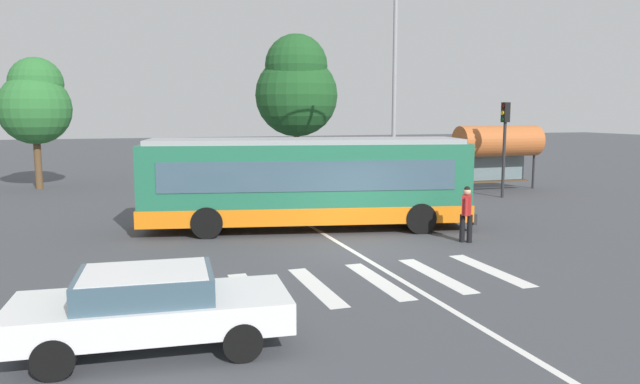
{
  "coord_description": "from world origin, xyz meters",
  "views": [
    {
      "loc": [
        -6.47,
        -15.63,
        3.93
      ],
      "look_at": [
        -0.25,
        3.1,
        1.3
      ],
      "focal_mm": 33.72,
      "sensor_mm": 36.0,
      "label": 1
    }
  ],
  "objects_px": {
    "pedestrian_crossing_street": "(466,211)",
    "background_tree_right": "(296,87)",
    "parked_car_teal": "(349,174)",
    "traffic_light_far_corner": "(505,134)",
    "city_transit_bus": "(306,182)",
    "foreground_sedan": "(150,305)",
    "parked_car_blue": "(242,177)",
    "bus_stop_shelter": "(498,142)",
    "twin_arm_street_lamp": "(395,69)",
    "parked_car_silver": "(297,175)",
    "background_tree_left": "(35,102)"
  },
  "relations": [
    {
      "from": "pedestrian_crossing_street",
      "to": "parked_car_teal",
      "type": "height_order",
      "value": "pedestrian_crossing_street"
    },
    {
      "from": "city_transit_bus",
      "to": "parked_car_silver",
      "type": "height_order",
      "value": "city_transit_bus"
    },
    {
      "from": "parked_car_silver",
      "to": "background_tree_left",
      "type": "bearing_deg",
      "value": 158.84
    },
    {
      "from": "foreground_sedan",
      "to": "parked_car_blue",
      "type": "height_order",
      "value": "same"
    },
    {
      "from": "twin_arm_street_lamp",
      "to": "background_tree_left",
      "type": "height_order",
      "value": "twin_arm_street_lamp"
    },
    {
      "from": "pedestrian_crossing_street",
      "to": "foreground_sedan",
      "type": "xyz_separation_m",
      "value": [
        -9.5,
        -5.63,
        -0.2
      ]
    },
    {
      "from": "twin_arm_street_lamp",
      "to": "background_tree_left",
      "type": "relative_size",
      "value": 1.46
    },
    {
      "from": "city_transit_bus",
      "to": "twin_arm_street_lamp",
      "type": "relative_size",
      "value": 1.15
    },
    {
      "from": "foreground_sedan",
      "to": "traffic_light_far_corner",
      "type": "distance_m",
      "value": 21.33
    },
    {
      "from": "pedestrian_crossing_street",
      "to": "foreground_sedan",
      "type": "height_order",
      "value": "pedestrian_crossing_street"
    },
    {
      "from": "pedestrian_crossing_street",
      "to": "parked_car_blue",
      "type": "xyz_separation_m",
      "value": [
        -4.22,
        13.62,
        -0.2
      ]
    },
    {
      "from": "foreground_sedan",
      "to": "parked_car_blue",
      "type": "bearing_deg",
      "value": 74.67
    },
    {
      "from": "traffic_light_far_corner",
      "to": "foreground_sedan",
      "type": "bearing_deg",
      "value": -140.42
    },
    {
      "from": "city_transit_bus",
      "to": "background_tree_left",
      "type": "bearing_deg",
      "value": 123.96
    },
    {
      "from": "traffic_light_far_corner",
      "to": "bus_stop_shelter",
      "type": "distance_m",
      "value": 2.82
    },
    {
      "from": "foreground_sedan",
      "to": "bus_stop_shelter",
      "type": "bearing_deg",
      "value": 42.0
    },
    {
      "from": "twin_arm_street_lamp",
      "to": "background_tree_left",
      "type": "bearing_deg",
      "value": 153.61
    },
    {
      "from": "city_transit_bus",
      "to": "parked_car_silver",
      "type": "xyz_separation_m",
      "value": [
        2.54,
        9.89,
        -0.82
      ]
    },
    {
      "from": "parked_car_silver",
      "to": "background_tree_left",
      "type": "height_order",
      "value": "background_tree_left"
    },
    {
      "from": "twin_arm_street_lamp",
      "to": "foreground_sedan",
      "type": "bearing_deg",
      "value": -126.88
    },
    {
      "from": "parked_car_teal",
      "to": "foreground_sedan",
      "type": "bearing_deg",
      "value": -119.88
    },
    {
      "from": "pedestrian_crossing_street",
      "to": "twin_arm_street_lamp",
      "type": "distance_m",
      "value": 11.56
    },
    {
      "from": "parked_car_teal",
      "to": "traffic_light_far_corner",
      "type": "bearing_deg",
      "value": -43.0
    },
    {
      "from": "foreground_sedan",
      "to": "parked_car_silver",
      "type": "relative_size",
      "value": 1.02
    },
    {
      "from": "pedestrian_crossing_street",
      "to": "foreground_sedan",
      "type": "distance_m",
      "value": 11.04
    },
    {
      "from": "bus_stop_shelter",
      "to": "background_tree_left",
      "type": "distance_m",
      "value": 23.56
    },
    {
      "from": "city_transit_bus",
      "to": "background_tree_right",
      "type": "bearing_deg",
      "value": 74.86
    },
    {
      "from": "pedestrian_crossing_street",
      "to": "background_tree_left",
      "type": "xyz_separation_m",
      "value": [
        -13.89,
        18.24,
        3.49
      ]
    },
    {
      "from": "parked_car_blue",
      "to": "city_transit_bus",
      "type": "bearing_deg",
      "value": -88.68
    },
    {
      "from": "foreground_sedan",
      "to": "background_tree_right",
      "type": "xyz_separation_m",
      "value": [
        10.11,
        26.18,
        4.72
      ]
    },
    {
      "from": "parked_car_silver",
      "to": "background_tree_left",
      "type": "relative_size",
      "value": 0.68
    },
    {
      "from": "parked_car_silver",
      "to": "parked_car_blue",
      "type": "bearing_deg",
      "value": 176.07
    },
    {
      "from": "parked_car_blue",
      "to": "traffic_light_far_corner",
      "type": "bearing_deg",
      "value": -27.32
    },
    {
      "from": "parked_car_teal",
      "to": "background_tree_right",
      "type": "relative_size",
      "value": 0.53
    },
    {
      "from": "bus_stop_shelter",
      "to": "twin_arm_street_lamp",
      "type": "relative_size",
      "value": 0.46
    },
    {
      "from": "parked_car_teal",
      "to": "traffic_light_far_corner",
      "type": "distance_m",
      "value": 7.95
    },
    {
      "from": "parked_car_silver",
      "to": "bus_stop_shelter",
      "type": "bearing_deg",
      "value": -17.87
    },
    {
      "from": "parked_car_teal",
      "to": "bus_stop_shelter",
      "type": "relative_size",
      "value": 1.02
    },
    {
      "from": "parked_car_teal",
      "to": "background_tree_left",
      "type": "height_order",
      "value": "background_tree_left"
    },
    {
      "from": "parked_car_blue",
      "to": "parked_car_silver",
      "type": "distance_m",
      "value": 2.78
    },
    {
      "from": "parked_car_silver",
      "to": "traffic_light_far_corner",
      "type": "height_order",
      "value": "traffic_light_far_corner"
    },
    {
      "from": "parked_car_blue",
      "to": "parked_car_teal",
      "type": "bearing_deg",
      "value": -5.31
    },
    {
      "from": "pedestrian_crossing_street",
      "to": "parked_car_blue",
      "type": "bearing_deg",
      "value": 107.22
    },
    {
      "from": "background_tree_left",
      "to": "bus_stop_shelter",
      "type": "bearing_deg",
      "value": -19.74
    },
    {
      "from": "pedestrian_crossing_street",
      "to": "parked_car_teal",
      "type": "distance_m",
      "value": 13.17
    },
    {
      "from": "pedestrian_crossing_street",
      "to": "background_tree_right",
      "type": "height_order",
      "value": "background_tree_right"
    },
    {
      "from": "pedestrian_crossing_street",
      "to": "background_tree_right",
      "type": "relative_size",
      "value": 0.2
    },
    {
      "from": "background_tree_left",
      "to": "background_tree_right",
      "type": "xyz_separation_m",
      "value": [
        14.51,
        2.31,
        1.03
      ]
    },
    {
      "from": "background_tree_left",
      "to": "city_transit_bus",
      "type": "bearing_deg",
      "value": -56.04
    },
    {
      "from": "city_transit_bus",
      "to": "parked_car_blue",
      "type": "height_order",
      "value": "city_transit_bus"
    }
  ]
}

